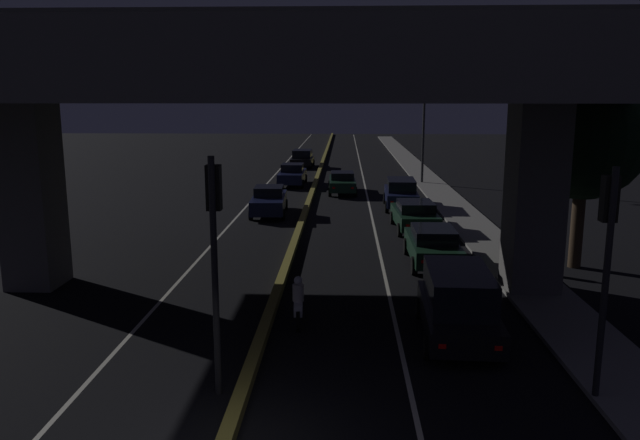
{
  "coord_description": "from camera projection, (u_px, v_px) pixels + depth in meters",
  "views": [
    {
      "loc": [
        2.16,
        -10.11,
        6.36
      ],
      "look_at": [
        1.05,
        17.83,
        0.83
      ],
      "focal_mm": 35.0,
      "sensor_mm": 36.0,
      "label": 1
    }
  ],
  "objects": [
    {
      "name": "lane_line_left_inner",
      "position": [
        265.0,
        185.0,
        45.68
      ],
      "size": [
        0.12,
        126.0,
        0.0
      ],
      "primitive_type": "cube",
      "color": "beige",
      "rests_on": "ground_plane"
    },
    {
      "name": "lane_line_right_inner",
      "position": [
        365.0,
        186.0,
        45.4
      ],
      "size": [
        0.12,
        126.0,
        0.0
      ],
      "primitive_type": "cube",
      "color": "beige",
      "rests_on": "ground_plane"
    },
    {
      "name": "median_divider",
      "position": [
        315.0,
        184.0,
        45.51
      ],
      "size": [
        0.3,
        126.0,
        0.27
      ],
      "primitive_type": "cube",
      "color": "olive",
      "rests_on": "ground_plane"
    },
    {
      "name": "sidewalk_right",
      "position": [
        448.0,
        201.0,
        38.33
      ],
      "size": [
        2.21,
        126.0,
        0.13
      ],
      "primitive_type": "cube",
      "color": "gray",
      "rests_on": "ground_plane"
    },
    {
      "name": "elevated_overpass",
      "position": [
        277.0,
        77.0,
        19.82
      ],
      "size": [
        23.53,
        12.12,
        9.11
      ],
      "color": "#5B5956",
      "rests_on": "ground_plane"
    },
    {
      "name": "traffic_light_left_of_median",
      "position": [
        215.0,
        235.0,
        13.03
      ],
      "size": [
        0.3,
        0.49,
        5.19
      ],
      "color": "black",
      "rests_on": "ground_plane"
    },
    {
      "name": "traffic_light_right_of_median",
      "position": [
        607.0,
        244.0,
        12.73
      ],
      "size": [
        0.3,
        0.49,
        5.01
      ],
      "color": "black",
      "rests_on": "ground_plane"
    },
    {
      "name": "street_lamp",
      "position": [
        420.0,
        117.0,
        45.51
      ],
      "size": [
        2.34,
        0.32,
        8.32
      ],
      "color": "#2D2D30",
      "rests_on": "ground_plane"
    },
    {
      "name": "car_black_lead",
      "position": [
        458.0,
        303.0,
        16.61
      ],
      "size": [
        2.15,
        4.49,
        1.86
      ],
      "rotation": [
        0.0,
        0.0,
        1.53
      ],
      "color": "black",
      "rests_on": "ground_plane"
    },
    {
      "name": "car_dark_green_second",
      "position": [
        433.0,
        245.0,
        23.95
      ],
      "size": [
        1.9,
        4.56,
        1.48
      ],
      "rotation": [
        0.0,
        0.0,
        1.57
      ],
      "color": "black",
      "rests_on": "ground_plane"
    },
    {
      "name": "car_dark_green_third",
      "position": [
        415.0,
        215.0,
        30.13
      ],
      "size": [
        2.15,
        4.56,
        1.45
      ],
      "rotation": [
        0.0,
        0.0,
        1.61
      ],
      "color": "black",
      "rests_on": "ground_plane"
    },
    {
      "name": "car_dark_blue_fourth",
      "position": [
        401.0,
        193.0,
        36.11
      ],
      "size": [
        2.02,
        4.8,
        1.7
      ],
      "rotation": [
        0.0,
        0.0,
        1.54
      ],
      "color": "#141938",
      "rests_on": "ground_plane"
    },
    {
      "name": "car_dark_green_fifth",
      "position": [
        342.0,
        182.0,
        41.83
      ],
      "size": [
        1.96,
        4.77,
        1.44
      ],
      "rotation": [
        0.0,
        0.0,
        1.6
      ],
      "color": "black",
      "rests_on": "ground_plane"
    },
    {
      "name": "car_dark_blue_lead_oncoming",
      "position": [
        269.0,
        201.0,
        34.21
      ],
      "size": [
        2.08,
        4.87,
        1.55
      ],
      "rotation": [
        0.0,
        0.0,
        -1.52
      ],
      "color": "#141938",
      "rests_on": "ground_plane"
    },
    {
      "name": "car_dark_blue_second_oncoming",
      "position": [
        292.0,
        175.0,
        45.62
      ],
      "size": [
        1.96,
        4.72,
        1.56
      ],
      "rotation": [
        0.0,
        0.0,
        -1.58
      ],
      "color": "#141938",
      "rests_on": "ground_plane"
    },
    {
      "name": "car_black_third_oncoming",
      "position": [
        302.0,
        158.0,
        57.31
      ],
      "size": [
        2.11,
        4.21,
        1.6
      ],
      "rotation": [
        0.0,
        0.0,
        -1.59
      ],
      "color": "black",
      "rests_on": "ground_plane"
    },
    {
      "name": "motorcycle_white_filtering_near",
      "position": [
        298.0,
        303.0,
        17.72
      ],
      "size": [
        0.34,
        1.86,
        1.39
      ],
      "rotation": [
        0.0,
        0.0,
        1.63
      ],
      "color": "black",
      "rests_on": "ground_plane"
    },
    {
      "name": "pedestrian_on_sidewalk",
      "position": [
        508.0,
        245.0,
        23.34
      ],
      "size": [
        0.33,
        0.33,
        1.58
      ],
      "color": "#2D261E",
      "rests_on": "sidewalk_right"
    },
    {
      "name": "roadside_tree_kerbside_near",
      "position": [
        584.0,
        138.0,
        22.78
      ],
      "size": [
        4.55,
        4.55,
        7.17
      ],
      "color": "#38281C",
      "rests_on": "ground_plane"
    }
  ]
}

